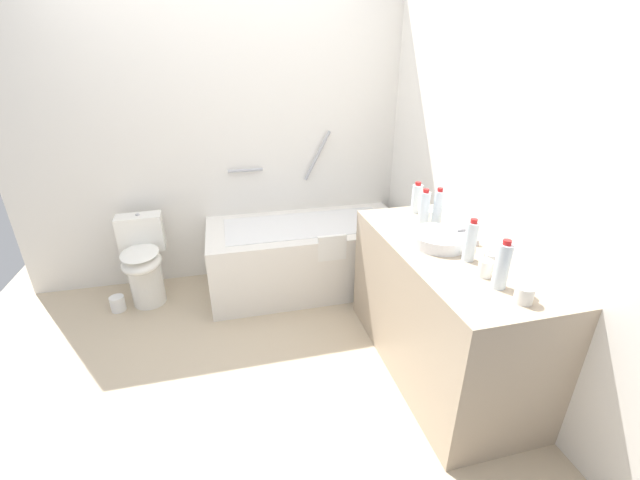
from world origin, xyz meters
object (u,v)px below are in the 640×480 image
(water_bottle_3, at_px, (438,209))
(drinking_glass_3, at_px, (485,268))
(drinking_glass_1, at_px, (491,261))
(sink_faucet, at_px, (469,235))
(water_bottle_2, at_px, (424,209))
(drinking_glass_2, at_px, (524,295))
(toilet_paper_roll, at_px, (118,304))
(bathtub, at_px, (307,253))
(water_bottle_0, at_px, (417,198))
(toilet, at_px, (143,261))
(water_bottle_4, at_px, (471,241))
(sink_basin, at_px, (439,239))
(water_bottle_1, at_px, (502,266))
(drinking_glass_0, at_px, (431,216))

(water_bottle_3, distance_m, drinking_glass_3, 0.64)
(water_bottle_3, bearing_deg, drinking_glass_1, -89.72)
(sink_faucet, height_order, drinking_glass_1, sink_faucet)
(water_bottle_2, xyz_separation_m, drinking_glass_1, (0.08, -0.59, -0.08))
(water_bottle_2, xyz_separation_m, drinking_glass_2, (0.02, -0.90, -0.08))
(water_bottle_3, height_order, drinking_glass_2, water_bottle_3)
(drinking_glass_3, relative_size, toilet_paper_roll, 0.71)
(bathtub, height_order, water_bottle_3, bathtub)
(water_bottle_0, bearing_deg, toilet, 161.46)
(water_bottle_3, bearing_deg, water_bottle_4, -97.50)
(bathtub, relative_size, sink_faucet, 10.74)
(sink_faucet, xyz_separation_m, drinking_glass_3, (-0.16, -0.39, 0.01))
(bathtub, distance_m, toilet, 1.32)
(water_bottle_0, relative_size, water_bottle_2, 0.86)
(water_bottle_2, relative_size, water_bottle_3, 0.96)
(sink_faucet, bearing_deg, water_bottle_4, -123.54)
(drinking_glass_2, relative_size, drinking_glass_3, 0.93)
(bathtub, relative_size, water_bottle_2, 6.51)
(water_bottle_2, bearing_deg, sink_basin, -96.92)
(water_bottle_3, relative_size, water_bottle_4, 1.11)
(drinking_glass_3, bearing_deg, toilet, 140.10)
(bathtub, xyz_separation_m, water_bottle_2, (0.57, -0.86, 0.65))
(water_bottle_1, bearing_deg, toilet, 138.22)
(drinking_glass_3, bearing_deg, water_bottle_3, 82.71)
(toilet, bearing_deg, drinking_glass_3, 46.89)
(water_bottle_1, xyz_separation_m, drinking_glass_1, (0.08, 0.18, -0.07))
(water_bottle_1, bearing_deg, drinking_glass_0, 83.50)
(drinking_glass_2, bearing_deg, drinking_glass_0, 85.89)
(bathtub, distance_m, drinking_glass_2, 1.94)
(water_bottle_0, bearing_deg, bathtub, 137.64)
(toilet, xyz_separation_m, water_bottle_2, (1.89, -0.92, 0.59))
(bathtub, relative_size, toilet, 2.33)
(bathtub, height_order, drinking_glass_3, bathtub)
(water_bottle_2, bearing_deg, drinking_glass_3, -90.15)
(water_bottle_1, bearing_deg, sink_faucet, 71.97)
(bathtub, height_order, drinking_glass_2, bathtub)
(sink_faucet, xyz_separation_m, drinking_glass_1, (-0.08, -0.32, 0.00))
(water_bottle_3, bearing_deg, sink_basin, -114.89)
(toilet, bearing_deg, water_bottle_2, 60.77)
(sink_basin, distance_m, sink_faucet, 0.19)
(water_bottle_2, bearing_deg, water_bottle_3, -20.58)
(water_bottle_0, height_order, water_bottle_2, water_bottle_2)
(toilet, distance_m, toilet_paper_roll, 0.39)
(sink_basin, relative_size, drinking_glass_0, 4.14)
(drinking_glass_2, height_order, drinking_glass_3, drinking_glass_3)
(water_bottle_2, bearing_deg, drinking_glass_1, -82.14)
(water_bottle_3, relative_size, drinking_glass_3, 3.03)
(sink_basin, xyz_separation_m, sink_faucet, (0.19, 0.00, 0.00))
(water_bottle_3, height_order, water_bottle_4, water_bottle_3)
(bathtub, distance_m, water_bottle_1, 1.84)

